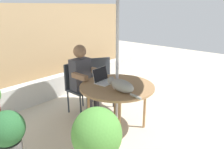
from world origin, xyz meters
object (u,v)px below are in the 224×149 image
at_px(cat, 121,85).
at_px(potted_plant_near_fence, 97,142).
at_px(chair_occupied, 78,84).
at_px(potted_plant_by_chair, 8,137).
at_px(patio_table, 117,89).
at_px(chair_empty, 101,77).
at_px(laptop, 103,78).
at_px(person_seated, 83,76).

bearing_deg(cat, potted_plant_near_fence, -156.27).
xyz_separation_m(chair_occupied, potted_plant_by_chair, (-1.51, -0.60, -0.08)).
bearing_deg(potted_plant_by_chair, patio_table, -11.88).
bearing_deg(potted_plant_near_fence, chair_empty, 43.09).
distance_m(laptop, potted_plant_by_chair, 1.53).
bearing_deg(chair_empty, laptop, -133.58).
xyz_separation_m(chair_occupied, laptop, (-0.03, -0.65, 0.26)).
height_order(person_seated, cat, person_seated).
bearing_deg(laptop, patio_table, -84.35).
distance_m(person_seated, laptop, 0.50).
xyz_separation_m(patio_table, potted_plant_by_chair, (-1.51, 0.32, -0.22)).
bearing_deg(person_seated, chair_occupied, 90.00).
relative_size(laptop, potted_plant_by_chair, 0.41).
bearing_deg(cat, chair_empty, 57.36).
relative_size(patio_table, potted_plant_near_fence, 1.26).
bearing_deg(laptop, person_seated, 86.93).
relative_size(chair_occupied, chair_empty, 1.00).
height_order(chair_occupied, laptop, laptop).
xyz_separation_m(patio_table, chair_occupied, (0.00, 0.92, -0.14)).
height_order(patio_table, laptop, laptop).
distance_m(patio_table, person_seated, 0.76).
bearing_deg(patio_table, person_seated, 90.00).
distance_m(chair_occupied, potted_plant_near_fence, 1.76).
bearing_deg(potted_plant_near_fence, person_seated, 53.55).
relative_size(chair_empty, cat, 1.39).
relative_size(chair_empty, potted_plant_by_chair, 1.17).
xyz_separation_m(chair_occupied, person_seated, (-0.00, -0.16, 0.17)).
bearing_deg(cat, chair_occupied, 83.02).
bearing_deg(potted_plant_by_chair, laptop, -1.98).
xyz_separation_m(chair_empty, person_seated, (-0.52, -0.09, 0.17)).
xyz_separation_m(patio_table, chair_empty, (0.52, 0.85, -0.14)).
bearing_deg(cat, person_seated, 81.86).
height_order(chair_occupied, chair_empty, same).
bearing_deg(person_seated, laptop, -93.07).
xyz_separation_m(potted_plant_near_fence, potted_plant_by_chair, (-0.55, 0.87, -0.06)).
bearing_deg(chair_empty, potted_plant_near_fence, -136.91).
bearing_deg(chair_occupied, potted_plant_by_chair, -158.41).
relative_size(laptop, potted_plant_near_fence, 0.35).
relative_size(patio_table, chair_empty, 1.24).
distance_m(chair_empty, potted_plant_near_fence, 2.04).
height_order(laptop, potted_plant_by_chair, laptop).
xyz_separation_m(person_seated, laptop, (-0.03, -0.49, 0.09)).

